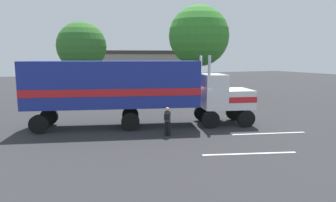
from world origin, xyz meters
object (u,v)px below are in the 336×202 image
person_bystander (167,120)px  tree_center (82,47)px  semi_truck (132,87)px  tree_left (199,36)px

person_bystander → tree_center: 16.88m
semi_truck → person_bystander: (1.21, -2.98, -1.63)m
person_bystander → tree_center: bearing=99.7°
person_bystander → tree_left: tree_left is taller
semi_truck → tree_center: size_ratio=1.81×
semi_truck → tree_center: 13.46m
tree_left → tree_center: (-12.12, 2.04, -1.21)m
tree_left → person_bystander: bearing=-123.9°
semi_truck → person_bystander: 3.60m
tree_left → semi_truck: bearing=-133.9°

